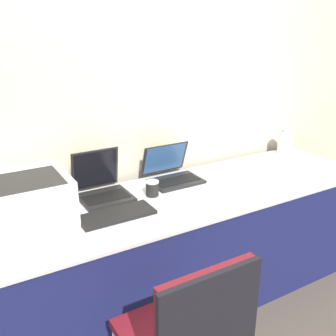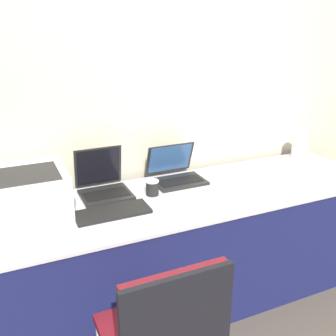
{
  "view_description": "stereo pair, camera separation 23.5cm",
  "coord_description": "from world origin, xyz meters",
  "px_view_note": "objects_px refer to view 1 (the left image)",
  "views": [
    {
      "loc": [
        -1.27,
        -1.51,
        1.76
      ],
      "look_at": [
        -0.15,
        0.4,
        0.94
      ],
      "focal_mm": 42.0,
      "sensor_mm": 36.0,
      "label": 1
    },
    {
      "loc": [
        -1.06,
        -1.62,
        1.76
      ],
      "look_at": [
        -0.15,
        0.4,
        0.94
      ],
      "focal_mm": 42.0,
      "sensor_mm": 36.0,
      "label": 2
    }
  ],
  "objects_px": {
    "laptop_left": "(102,187)",
    "laptop_right": "(172,173)",
    "coffee_cup": "(152,188)",
    "chair": "(191,336)",
    "printer": "(29,198)",
    "metal_pitcher": "(285,141)",
    "external_keyboard": "(117,215)"
  },
  "relations": [
    {
      "from": "printer",
      "to": "metal_pitcher",
      "type": "bearing_deg",
      "value": 4.21
    },
    {
      "from": "laptop_right",
      "to": "chair",
      "type": "relative_size",
      "value": 0.35
    },
    {
      "from": "laptop_right",
      "to": "coffee_cup",
      "type": "bearing_deg",
      "value": -146.32
    },
    {
      "from": "metal_pitcher",
      "to": "chair",
      "type": "height_order",
      "value": "metal_pitcher"
    },
    {
      "from": "printer",
      "to": "metal_pitcher",
      "type": "xyz_separation_m",
      "value": [
        2.04,
        0.15,
        -0.03
      ]
    },
    {
      "from": "laptop_right",
      "to": "external_keyboard",
      "type": "height_order",
      "value": "laptop_right"
    },
    {
      "from": "external_keyboard",
      "to": "chair",
      "type": "height_order",
      "value": "chair"
    },
    {
      "from": "coffee_cup",
      "to": "chair",
      "type": "height_order",
      "value": "chair"
    },
    {
      "from": "metal_pitcher",
      "to": "laptop_left",
      "type": "bearing_deg",
      "value": -178.72
    },
    {
      "from": "laptop_left",
      "to": "external_keyboard",
      "type": "relative_size",
      "value": 0.73
    },
    {
      "from": "laptop_right",
      "to": "metal_pitcher",
      "type": "relative_size",
      "value": 1.47
    },
    {
      "from": "external_keyboard",
      "to": "coffee_cup",
      "type": "distance_m",
      "value": 0.34
    },
    {
      "from": "laptop_right",
      "to": "metal_pitcher",
      "type": "distance_m",
      "value": 1.08
    },
    {
      "from": "laptop_right",
      "to": "coffee_cup",
      "type": "relative_size",
      "value": 3.54
    },
    {
      "from": "laptop_left",
      "to": "laptop_right",
      "type": "bearing_deg",
      "value": 0.76
    },
    {
      "from": "printer",
      "to": "laptop_left",
      "type": "height_order",
      "value": "laptop_left"
    },
    {
      "from": "printer",
      "to": "coffee_cup",
      "type": "relative_size",
      "value": 4.37
    },
    {
      "from": "laptop_left",
      "to": "laptop_right",
      "type": "height_order",
      "value": "laptop_left"
    },
    {
      "from": "chair",
      "to": "printer",
      "type": "bearing_deg",
      "value": 111.43
    },
    {
      "from": "external_keyboard",
      "to": "coffee_cup",
      "type": "relative_size",
      "value": 4.4
    },
    {
      "from": "coffee_cup",
      "to": "metal_pitcher",
      "type": "distance_m",
      "value": 1.33
    },
    {
      "from": "laptop_left",
      "to": "metal_pitcher",
      "type": "xyz_separation_m",
      "value": [
        1.59,
        0.04,
        0.04
      ]
    },
    {
      "from": "coffee_cup",
      "to": "chair",
      "type": "distance_m",
      "value": 1.02
    },
    {
      "from": "metal_pitcher",
      "to": "chair",
      "type": "bearing_deg",
      "value": -145.7
    },
    {
      "from": "laptop_right",
      "to": "coffee_cup",
      "type": "height_order",
      "value": "laptop_right"
    },
    {
      "from": "printer",
      "to": "metal_pitcher",
      "type": "height_order",
      "value": "printer"
    },
    {
      "from": "laptop_right",
      "to": "chair",
      "type": "bearing_deg",
      "value": -117.49
    },
    {
      "from": "printer",
      "to": "laptop_right",
      "type": "distance_m",
      "value": 0.97
    },
    {
      "from": "laptop_left",
      "to": "chair",
      "type": "bearing_deg",
      "value": -93.37
    },
    {
      "from": "laptop_right",
      "to": "coffee_cup",
      "type": "xyz_separation_m",
      "value": [
        -0.24,
        -0.16,
        -0.0
      ]
    },
    {
      "from": "laptop_right",
      "to": "metal_pitcher",
      "type": "xyz_separation_m",
      "value": [
        1.08,
        0.03,
        0.05
      ]
    },
    {
      "from": "printer",
      "to": "coffee_cup",
      "type": "distance_m",
      "value": 0.72
    }
  ]
}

